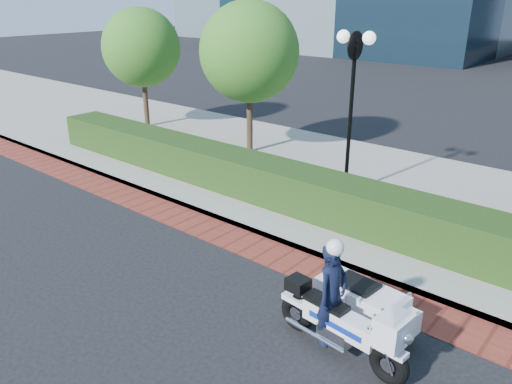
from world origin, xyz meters
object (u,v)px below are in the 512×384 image
Objects in this scene: tree_b at (249,52)px; lamppost at (352,89)px; tree_a at (141,48)px; police_motorcycle at (349,306)px.

lamppost is at bearing -16.11° from tree_b.
tree_a is 1.94× the size of police_motorcycle.
lamppost is at bearing -7.41° from tree_a.
tree_b is at bearing 0.00° from tree_a.
tree_b is at bearing 163.89° from lamppost.
tree_a is 0.94× the size of tree_b.
police_motorcycle is (13.09, -6.48, -2.57)m from tree_a.
tree_b is (5.50, 0.00, 0.21)m from tree_a.
tree_a reaches higher than lamppost.
tree_a is 5.50m from tree_b.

